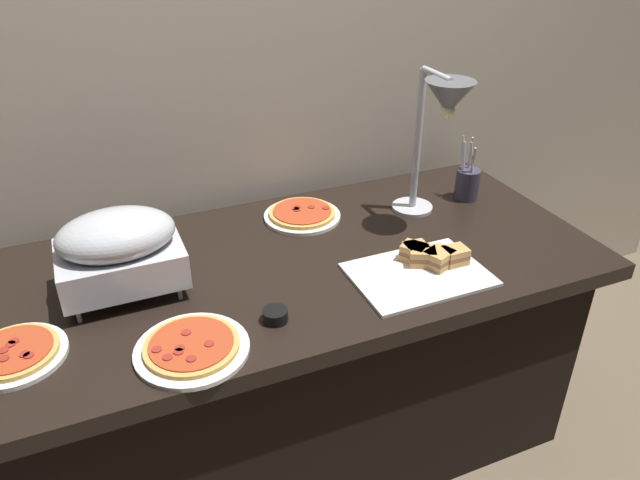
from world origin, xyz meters
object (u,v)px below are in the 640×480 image
Objects in this scene: heat_lamp at (442,112)px; sandwich_platter at (424,264)px; pizza_plate_center at (192,347)px; sauce_cup_near at (275,315)px; utensil_holder at (467,183)px; pizza_plate_front at (302,214)px; pizza_plate_raised_stand at (14,354)px; chafing_dish at (119,248)px.

heat_lamp is 1.29× the size of sandwich_platter.
sandwich_platter is (0.70, 0.09, 0.01)m from pizza_plate_center.
sandwich_platter reaches higher than sauce_cup_near.
pizza_plate_front is at bearing 171.40° from utensil_holder.
pizza_plate_raised_stand is 1.06× the size of utensil_holder.
heat_lamp is at bearing 53.99° from sandwich_platter.
utensil_holder is (0.39, 0.35, 0.04)m from sandwich_platter.
sandwich_platter reaches higher than pizza_plate_raised_stand.
chafing_dish is at bearing -179.80° from heat_lamp.
pizza_plate_raised_stand is (-1.26, -0.18, -0.37)m from heat_lamp.
utensil_holder is at bearing 11.48° from pizza_plate_raised_stand.
pizza_plate_raised_stand is at bearing 160.05° from pizza_plate_center.
pizza_plate_front is at bearing 23.81° from pizza_plate_raised_stand.
pizza_plate_raised_stand is 0.62m from sauce_cup_near.
sauce_cup_near is at bearing -173.53° from sandwich_platter.
sandwich_platter is (-0.17, -0.24, -0.36)m from heat_lamp.
heat_lamp is (0.98, 0.00, 0.24)m from chafing_dish.
utensil_holder reaches higher than sauce_cup_near.
pizza_plate_raised_stand is 1.51m from utensil_holder.
utensil_holder reaches higher than sandwich_platter.
utensil_holder is (1.09, 0.44, 0.05)m from pizza_plate_center.
pizza_plate_front is 0.97m from pizza_plate_raised_stand.
sandwich_platter is at bearing 7.34° from pizza_plate_center.
pizza_plate_front is 1.07× the size of pizza_plate_raised_stand.
pizza_plate_center is at bearing -132.92° from pizza_plate_front.
sandwich_platter is 0.53m from utensil_holder.
heat_lamp is 1.91× the size of pizza_plate_front.
sandwich_platter reaches higher than pizza_plate_center.
pizza_plate_front is 0.73m from pizza_plate_center.
pizza_plate_front is (0.60, 0.21, -0.12)m from chafing_dish.
heat_lamp is at bearing 24.09° from sauce_cup_near.
chafing_dish is at bearing 108.81° from pizza_plate_center.
sauce_cup_near is at bearing -154.87° from utensil_holder.
sandwich_platter is 0.48m from sauce_cup_near.
pizza_plate_center is at bearing -170.82° from sauce_cup_near.
pizza_plate_center is at bearing -71.19° from chafing_dish.
pizza_plate_raised_stand is at bearing -156.19° from pizza_plate_front.
chafing_dish reaches higher than pizza_plate_raised_stand.
heat_lamp is 0.80m from sauce_cup_near.
sandwich_platter is 5.75× the size of sauce_cup_near.
chafing_dish is 4.86× the size of sauce_cup_near.
pizza_plate_front is at bearing 61.36° from sauce_cup_near.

